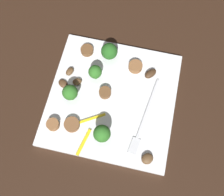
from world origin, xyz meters
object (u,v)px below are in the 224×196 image
Objects in this scene: sausage_slice_2 at (87,50)px; sausage_slice_1 at (105,93)px; broccoli_floret_0 at (70,93)px; sausage_slice_0 at (135,67)px; pepper_strip_0 at (92,118)px; sausage_slice_3 at (53,124)px; mushroom_3 at (77,82)px; broccoli_floret_2 at (102,134)px; pepper_strip_2 at (84,142)px; sausage_slice_4 at (72,125)px; fork at (143,121)px; mushroom_0 at (147,159)px; mushroom_1 at (70,71)px; mushroom_2 at (151,74)px; broccoli_floret_1 at (109,51)px; mushroom_4 at (63,84)px; broccoli_floret_3 at (95,72)px; plate at (112,99)px.

sausage_slice_1 is at bearing 34.63° from sausage_slice_2.
broccoli_floret_0 is 0.16m from sausage_slice_0.
broccoli_floret_0 reaches higher than pepper_strip_0.
mushroom_3 is (-0.11, 0.02, -0.00)m from sausage_slice_3.
sausage_slice_3 is at bearing -12.46° from mushroom_3.
broccoli_floret_2 is 0.05m from pepper_strip_2.
sausage_slice_4 is (-0.01, 0.04, -0.00)m from sausage_slice_3.
mushroom_0 reaches higher than fork.
mushroom_1 is 0.72× the size of mushroom_2.
mushroom_1 is 0.37× the size of pepper_strip_2.
broccoli_floret_1 is 2.01× the size of mushroom_4.
broccoli_floret_2 is 0.10m from sausage_slice_1.
sausage_slice_0 is 0.21m from mushroom_0.
fork is at bearing 49.20° from sausage_slice_2.
mushroom_4 is at bearing -152.62° from sausage_slice_4.
sausage_slice_3 reaches higher than mushroom_1.
mushroom_3 is at bearing -144.35° from pepper_strip_0.
broccoli_floret_3 is (-0.06, 0.04, -0.00)m from broccoli_floret_0.
sausage_slice_1 is 0.10m from mushroom_4.
sausage_slice_3 is 0.04m from sausage_slice_4.
pepper_strip_0 is at bearing -1.10° from broccoli_floret_1.
broccoli_floret_2 reaches higher than fork.
pepper_strip_2 is at bearing 29.14° from broccoli_floret_0.
sausage_slice_2 is 1.22× the size of mushroom_4.
broccoli_floret_0 is at bearing -117.18° from mushroom_0.
mushroom_4 reaches higher than fork.
sausage_slice_1 is 0.17m from mushroom_0.
sausage_slice_1 is 0.11m from mushroom_2.
broccoli_floret_1 is 0.13m from mushroom_4.
broccoli_floret_3 is 1.36× the size of sausage_slice_0.
mushroom_2 is 0.17m from pepper_strip_0.
sausage_slice_4 and mushroom_1 have the same top height.
mushroom_0 reaches higher than sausage_slice_2.
plate is 10.43× the size of sausage_slice_1.
broccoli_floret_0 reaches higher than sausage_slice_3.
sausage_slice_3 is at bearing -48.05° from mushroom_2.
sausage_slice_4 is at bearing -101.74° from mushroom_0.
sausage_slice_4 is at bearing -31.38° from sausage_slice_1.
mushroom_2 is 0.51× the size of pepper_strip_0.
pepper_strip_2 is at bearing 20.78° from mushroom_3.
fork is at bearing 83.81° from broccoli_floret_0.
broccoli_floret_3 reaches higher than mushroom_0.
sausage_slice_4 is 0.21m from mushroom_2.
mushroom_1 is at bearing -132.07° from mushroom_3.
sausage_slice_4 is 0.10m from mushroom_3.
sausage_slice_0 is 1.30× the size of mushroom_4.
mushroom_4 is (-0.12, -0.22, -0.00)m from mushroom_0.
pepper_strip_0 is (-0.06, -0.13, -0.00)m from mushroom_0.
broccoli_floret_2 is at bearing 117.65° from pepper_strip_2.
broccoli_floret_2 reaches higher than mushroom_4.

